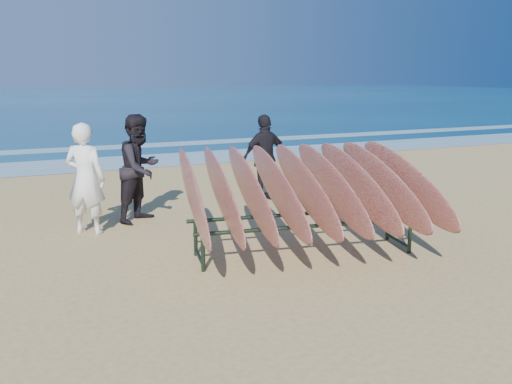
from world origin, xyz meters
TOP-DOWN VIEW (x-y plane):
  - ground at (0.00, 0.00)m, footprint 120.00×120.00m
  - ocean at (0.00, 55.00)m, footprint 160.00×160.00m
  - foam_near at (0.00, 10.00)m, footprint 160.00×160.00m
  - foam_far at (0.00, 13.50)m, footprint 160.00×160.00m
  - surfboard_rack at (0.71, 0.74)m, footprint 3.60×3.37m
  - person_white at (-1.94, 3.04)m, footprint 0.77×0.71m
  - person_dark_a at (-0.99, 3.47)m, footprint 1.13×1.10m
  - person_dark_b at (1.64, 4.06)m, footprint 1.05×0.53m

SIDE VIEW (x-z plane):
  - ground at x=0.00m, z-range 0.00..0.00m
  - ocean at x=0.00m, z-range 0.01..0.01m
  - foam_far at x=0.00m, z-range 0.01..0.01m
  - foam_near at x=0.00m, z-range 0.01..0.01m
  - person_dark_b at x=1.64m, z-range 0.00..1.72m
  - person_white at x=-1.94m, z-range 0.00..1.77m
  - person_dark_a at x=-0.99m, z-range 0.00..1.84m
  - surfboard_rack at x=0.71m, z-range 0.16..1.77m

